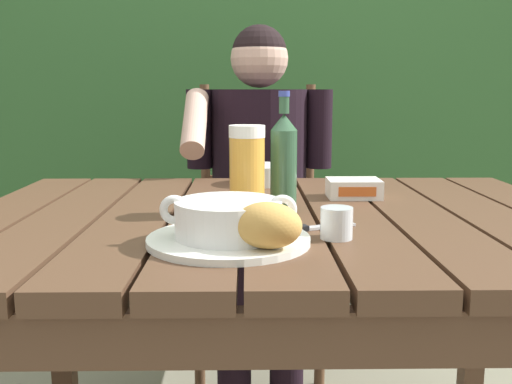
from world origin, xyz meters
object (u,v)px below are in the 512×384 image
object	(u,v)px
diner_bowl	(262,174)
bread_roll	(268,225)
chair_near_diner	(258,229)
water_glass_small	(336,223)
beer_bottle	(284,160)
table_knife	(305,228)
beer_glass	(247,170)
butter_tub	(354,188)
person_eating	(259,178)
serving_plate	(229,240)
soup_bowl	(228,218)

from	to	relation	value
diner_bowl	bread_roll	bearing A→B (deg)	-90.78
chair_near_diner	water_glass_small	world-z (taller)	chair_near_diner
beer_bottle	table_knife	xyz separation A→B (m)	(0.03, -0.19, -0.10)
beer_glass	table_knife	xyz separation A→B (m)	(0.11, -0.14, -0.09)
butter_tub	table_knife	distance (m)	0.36
diner_bowl	person_eating	bearing A→B (deg)	90.48
serving_plate	water_glass_small	xyz separation A→B (m)	(0.19, 0.03, 0.02)
person_eating	table_knife	distance (m)	0.88
bread_roll	beer_bottle	size ratio (longest dim) A/B	0.50
person_eating	diner_bowl	bearing A→B (deg)	-89.52
chair_near_diner	water_glass_small	xyz separation A→B (m)	(0.11, -1.14, 0.29)
soup_bowl	butter_tub	xyz separation A→B (m)	(0.29, 0.42, -0.02)
beer_bottle	diner_bowl	xyz separation A→B (m)	(-0.04, 0.35, -0.08)
bread_roll	diner_bowl	size ratio (longest dim) A/B	0.84
table_knife	bread_roll	bearing A→B (deg)	-114.76
table_knife	soup_bowl	bearing A→B (deg)	-147.16
soup_bowl	beer_glass	bearing A→B (deg)	82.30
serving_plate	beer_bottle	world-z (taller)	beer_bottle
serving_plate	soup_bowl	bearing A→B (deg)	-116.57
chair_near_diner	table_knife	xyz separation A→B (m)	(0.07, -1.08, 0.26)
table_knife	diner_bowl	world-z (taller)	diner_bowl
chair_near_diner	beer_bottle	xyz separation A→B (m)	(0.04, -0.90, 0.37)
beer_glass	water_glass_small	bearing A→B (deg)	-52.59
soup_bowl	beer_bottle	distance (m)	0.30
bread_roll	beer_glass	distance (m)	0.31
serving_plate	chair_near_diner	bearing A→B (deg)	86.45
water_glass_small	diner_bowl	distance (m)	0.61
person_eating	serving_plate	bearing A→B (deg)	-94.12
serving_plate	beer_bottle	xyz separation A→B (m)	(0.11, 0.28, 0.10)
bread_roll	butter_tub	distance (m)	0.54
table_knife	diner_bowl	xyz separation A→B (m)	(-0.07, 0.54, 0.02)
beer_glass	water_glass_small	xyz separation A→B (m)	(0.15, -0.20, -0.06)
bread_roll	beer_bottle	world-z (taller)	beer_bottle
chair_near_diner	soup_bowl	size ratio (longest dim) A/B	4.46
water_glass_small	table_knife	world-z (taller)	water_glass_small
soup_bowl	person_eating	bearing A→B (deg)	85.88
beer_bottle	diner_bowl	distance (m)	0.36
water_glass_small	diner_bowl	size ratio (longest dim) A/B	0.37
chair_near_diner	beer_bottle	distance (m)	0.97
bread_roll	chair_near_diner	bearing A→B (deg)	89.56
person_eating	water_glass_small	xyz separation A→B (m)	(0.12, -0.94, 0.06)
soup_bowl	diner_bowl	xyz separation A→B (m)	(0.07, 0.62, -0.02)
butter_tub	diner_bowl	distance (m)	0.30
water_glass_small	beer_glass	bearing A→B (deg)	127.41
water_glass_small	diner_bowl	xyz separation A→B (m)	(-0.11, 0.60, -0.00)
serving_plate	table_knife	distance (m)	0.16
bread_roll	butter_tub	xyz separation A→B (m)	(0.22, 0.49, -0.03)
person_eating	water_glass_small	distance (m)	0.95
bread_roll	soup_bowl	bearing A→B (deg)	130.60
chair_near_diner	diner_bowl	world-z (taller)	chair_near_diner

